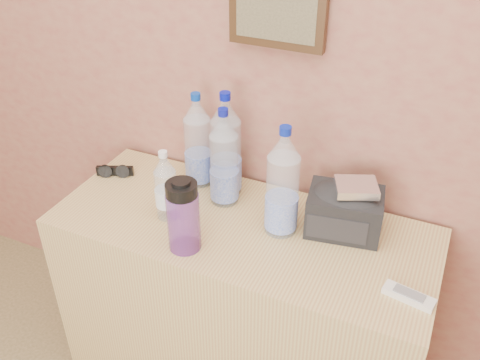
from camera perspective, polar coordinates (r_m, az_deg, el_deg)
name	(u,v)px	position (r m, az deg, el deg)	size (l,w,h in m)	color
picture_frame	(278,5)	(1.64, 4.03, 18.10)	(0.30, 0.03, 0.25)	#382311
dresser	(242,309)	(1.98, 0.17, -13.62)	(1.23, 0.51, 0.77)	tan
pet_large_a	(224,162)	(1.74, -1.71, 1.93)	(0.09, 0.09, 0.34)	silver
pet_large_b	(198,144)	(1.85, -4.51, 3.80)	(0.09, 0.09, 0.34)	white
pet_large_c	(226,150)	(1.78, -1.51, 3.23)	(0.10, 0.10, 0.37)	white
pet_large_d	(282,187)	(1.61, 4.55, -0.76)	(0.10, 0.10, 0.37)	white
pet_small	(166,189)	(1.71, -7.90, -0.92)	(0.07, 0.07, 0.24)	silver
nalgene_bottle	(183,215)	(1.57, -6.08, -3.78)	(0.10, 0.10, 0.24)	#6F2F97
sunglasses	(115,171)	(2.00, -13.18, 0.97)	(0.13, 0.05, 0.03)	black
ac_remote	(409,296)	(1.54, 17.56, -11.73)	(0.14, 0.04, 0.02)	white
toiletry_bag	(345,210)	(1.68, 11.10, -3.13)	(0.23, 0.16, 0.15)	black
foil_packet	(356,187)	(1.63, 12.31, -0.76)	(0.12, 0.10, 0.03)	silver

